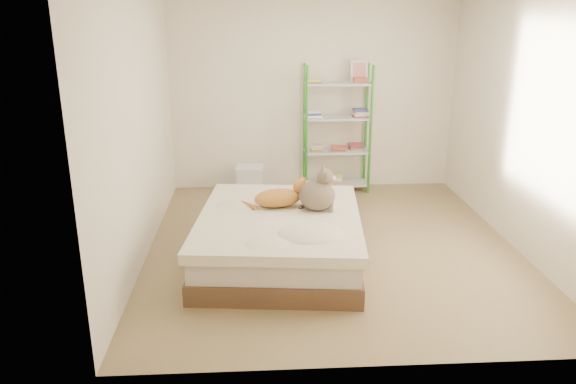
{
  "coord_description": "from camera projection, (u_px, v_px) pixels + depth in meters",
  "views": [
    {
      "loc": [
        -0.79,
        -5.4,
        2.39
      ],
      "look_at": [
        -0.47,
        -0.05,
        0.62
      ],
      "focal_mm": 35.0,
      "sensor_mm": 36.0,
      "label": 1
    }
  ],
  "objects": [
    {
      "name": "bed",
      "position": [
        280.0,
        238.0,
        5.47
      ],
      "size": [
        1.73,
        2.07,
        0.49
      ],
      "rotation": [
        0.0,
        0.0,
        -0.1
      ],
      "color": "brown",
      "rests_on": "ground"
    },
    {
      "name": "white_bin",
      "position": [
        250.0,
        181.0,
        7.4
      ],
      "size": [
        0.37,
        0.33,
        0.41
      ],
      "rotation": [
        0.0,
        0.0,
        -0.07
      ],
      "color": "white",
      "rests_on": "ground"
    },
    {
      "name": "shelf_unit",
      "position": [
        337.0,
        129.0,
        7.45
      ],
      "size": [
        0.88,
        0.36,
        1.74
      ],
      "color": "green",
      "rests_on": "ground"
    },
    {
      "name": "cardboard_box",
      "position": [
        333.0,
        197.0,
        6.92
      ],
      "size": [
        0.55,
        0.56,
        0.36
      ],
      "rotation": [
        0.0,
        0.0,
        -0.38
      ],
      "color": "tan",
      "rests_on": "ground"
    },
    {
      "name": "grey_cat",
      "position": [
        317.0,
        189.0,
        5.45
      ],
      "size": [
        0.42,
        0.36,
        0.43
      ],
      "primitive_type": null,
      "rotation": [
        0.0,
        0.0,
        1.44
      ],
      "color": "#85765C",
      "rests_on": "bed"
    },
    {
      "name": "room",
      "position": [
        335.0,
        124.0,
        5.51
      ],
      "size": [
        3.81,
        4.21,
        2.61
      ],
      "color": "olive",
      "rests_on": "ground"
    },
    {
      "name": "orange_cat",
      "position": [
        278.0,
        196.0,
        5.59
      ],
      "size": [
        0.61,
        0.41,
        0.23
      ],
      "primitive_type": null,
      "rotation": [
        0.0,
        0.0,
        0.19
      ],
      "color": "#C0882F",
      "rests_on": "bed"
    }
  ]
}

